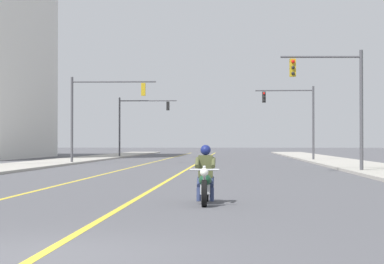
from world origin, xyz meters
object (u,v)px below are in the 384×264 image
Objects in this scene: traffic_signal_mid_left at (137,117)px; traffic_signal_near_right at (338,92)px; traffic_signal_mid_right at (296,112)px; traffic_signal_near_left at (97,105)px; motorcycle_with_rider at (205,180)px.

traffic_signal_near_right is at bearing -66.86° from traffic_signal_mid_left.
traffic_signal_mid_right is 20.19m from traffic_signal_mid_left.
traffic_signal_near_left and traffic_signal_mid_left have the same top height.
traffic_signal_near_left is at bearing 138.11° from traffic_signal_near_right.
traffic_signal_near_right is 1.00× the size of traffic_signal_mid_left.
traffic_signal_mid_right is (-0.05, 22.36, 0.05)m from traffic_signal_near_right.
motorcycle_with_rider is 0.35× the size of traffic_signal_mid_right.
traffic_signal_near_right and traffic_signal_mid_left have the same top height.
traffic_signal_near_right is 22.36m from traffic_signal_mid_right.
motorcycle_with_rider is at bearing -108.41° from traffic_signal_near_right.
motorcycle_with_rider is at bearing -74.13° from traffic_signal_near_left.
traffic_signal_mid_right is 1.00× the size of traffic_signal_mid_left.
traffic_signal_near_right reaches higher than motorcycle_with_rider.
traffic_signal_mid_right is (14.91, 8.94, -0.07)m from traffic_signal_near_left.
motorcycle_with_rider is 0.35× the size of traffic_signal_mid_left.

